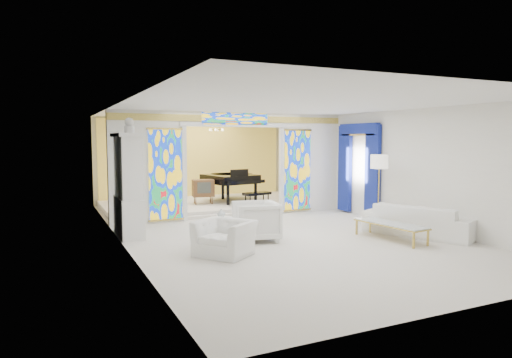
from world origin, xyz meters
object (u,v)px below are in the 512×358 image
armchair_right (256,221)px  sofa (419,220)px  tv_console (203,188)px  armchair_left (225,238)px  coffee_table (390,224)px  grand_piano (232,179)px  china_cabinet (128,186)px

armchair_right → sofa: armchair_right is taller
sofa → tv_console: 6.79m
armchair_left → armchair_right: armchair_right is taller
armchair_left → coffee_table: armchair_left is taller
coffee_table → grand_piano: grand_piano is taller
sofa → tv_console: size_ratio=3.19×
armchair_right → coffee_table: 3.00m
armchair_left → sofa: sofa is taller
armchair_right → tv_console: size_ratio=1.24×
armchair_right → coffee_table: size_ratio=0.53×
china_cabinet → armchair_right: bearing=-34.7°
sofa → tv_console: (-3.33, 5.90, 0.32)m
sofa → coffee_table: (-0.97, -0.12, -0.00)m
coffee_table → sofa: bearing=7.1°
armchair_right → coffee_table: armchair_right is taller
sofa → armchair_left: bearing=63.6°
sofa → tv_console: tv_console is taller
sofa → grand_piano: size_ratio=0.84×
grand_piano → tv_console: (-1.12, -0.34, -0.23)m
armchair_left → sofa: (4.79, -0.20, 0.03)m
armchair_right → tv_console: bearing=-173.1°
armchair_right → armchair_left: bearing=-39.1°
armchair_left → sofa: bearing=50.2°
armchair_right → sofa: size_ratio=0.39×
armchair_left → armchair_right: bearing=92.2°
sofa → grand_piano: grand_piano is taller
sofa → coffee_table: bearing=73.1°
armchair_left → tv_console: 5.89m
coffee_table → china_cabinet: bearing=150.7°
china_cabinet → armchair_left: bearing=-62.1°
armchair_left → grand_piano: bearing=119.5°
armchair_left → sofa: size_ratio=0.42×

